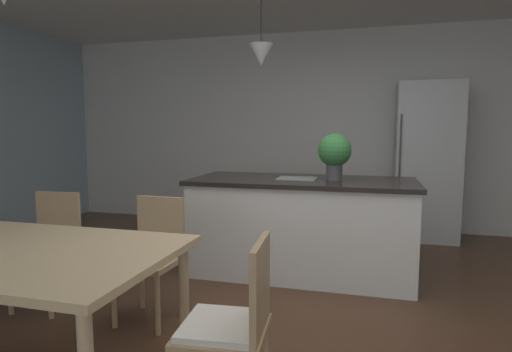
% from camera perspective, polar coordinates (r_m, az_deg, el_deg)
% --- Properties ---
extents(ground_plane, '(10.00, 8.40, 0.04)m').
position_cam_1_polar(ground_plane, '(3.08, 5.39, -20.33)').
color(ground_plane, '#4C301E').
extents(wall_back_kitchen, '(10.00, 0.12, 2.70)m').
position_cam_1_polar(wall_back_kitchen, '(5.99, 10.91, 6.09)').
color(wall_back_kitchen, silver).
rests_on(wall_back_kitchen, ground_plane).
extents(chair_far_right, '(0.42, 0.42, 0.87)m').
position_cam_1_polar(chair_far_right, '(3.15, -13.89, -10.20)').
color(chair_far_right, tan).
rests_on(chair_far_right, ground_plane).
extents(chair_kitchen_end, '(0.43, 0.43, 0.87)m').
position_cam_1_polar(chair_kitchen_end, '(2.05, -3.08, -19.37)').
color(chair_kitchen_end, tan).
rests_on(chair_kitchen_end, ground_plane).
extents(chair_far_left, '(0.42, 0.42, 0.87)m').
position_cam_1_polar(chair_far_left, '(3.66, -26.26, -8.38)').
color(chair_far_left, tan).
rests_on(chair_far_left, ground_plane).
extents(kitchen_island, '(2.07, 0.93, 0.91)m').
position_cam_1_polar(kitchen_island, '(4.03, 6.22, -6.62)').
color(kitchen_island, white).
rests_on(kitchen_island, ground_plane).
extents(refrigerator, '(0.75, 0.67, 1.93)m').
position_cam_1_polar(refrigerator, '(5.63, 22.04, 1.82)').
color(refrigerator, silver).
rests_on(refrigerator, ground_plane).
extents(pendant_over_island_main, '(0.22, 0.22, 0.75)m').
position_cam_1_polar(pendant_over_island_main, '(4.07, 0.68, 16.05)').
color(pendant_over_island_main, black).
extents(potted_plant_on_island, '(0.30, 0.30, 0.43)m').
position_cam_1_polar(potted_plant_on_island, '(3.90, 10.59, 3.16)').
color(potted_plant_on_island, '#4C4C51').
rests_on(potted_plant_on_island, kitchen_island).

